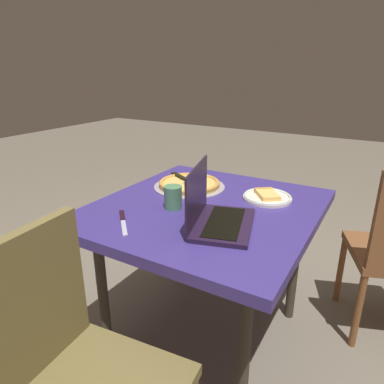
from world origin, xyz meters
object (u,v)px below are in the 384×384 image
object	(u,v)px
laptop	(215,213)
table_knife	(123,220)
dining_table	(206,218)
pizza_plate	(267,197)
chair_near	(66,373)
pizza_tray	(189,184)
drink_cup	(173,197)

from	to	relation	value
laptop	table_knife	xyz separation A→B (m)	(0.15, -0.35, -0.05)
dining_table	laptop	xyz separation A→B (m)	(0.17, 0.13, 0.12)
pizza_plate	chair_near	xyz separation A→B (m)	(1.07, -0.19, -0.21)
pizza_tray	drink_cup	xyz separation A→B (m)	(0.28, 0.09, 0.04)
dining_table	pizza_plate	bearing A→B (deg)	135.06
laptop	drink_cup	size ratio (longest dim) A/B	3.78
pizza_plate	pizza_tray	bearing A→B (deg)	-85.04
dining_table	chair_near	size ratio (longest dim) A/B	1.13
pizza_tray	pizza_plate	bearing A→B (deg)	94.96
pizza_tray	dining_table	bearing A→B (deg)	47.73
chair_near	pizza_plate	bearing A→B (deg)	169.64
chair_near	laptop	bearing A→B (deg)	170.93
dining_table	pizza_tray	bearing A→B (deg)	-132.27
drink_cup	laptop	bearing A→B (deg)	74.31
pizza_plate	table_knife	bearing A→B (deg)	-38.70
dining_table	chair_near	world-z (taller)	chair_near
table_knife	drink_cup	distance (m)	0.25
pizza_tray	chair_near	size ratio (longest dim) A/B	0.41
laptop	table_knife	world-z (taller)	laptop
laptop	pizza_tray	bearing A→B (deg)	-137.12
dining_table	laptop	distance (m)	0.25
table_knife	drink_cup	bearing A→B (deg)	154.65
laptop	chair_near	distance (m)	0.73
pizza_plate	drink_cup	bearing A→B (deg)	-45.73
drink_cup	chair_near	world-z (taller)	chair_near
pizza_tray	table_knife	xyz separation A→B (m)	(0.50, -0.02, -0.01)
pizza_plate	table_knife	xyz separation A→B (m)	(0.54, -0.43, -0.01)
dining_table	pizza_plate	world-z (taller)	pizza_plate
laptop	chair_near	size ratio (longest dim) A/B	0.43
dining_table	pizza_tray	xyz separation A→B (m)	(-0.18, -0.20, 0.08)
table_knife	chair_near	size ratio (longest dim) A/B	0.20
table_knife	chair_near	bearing A→B (deg)	24.24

